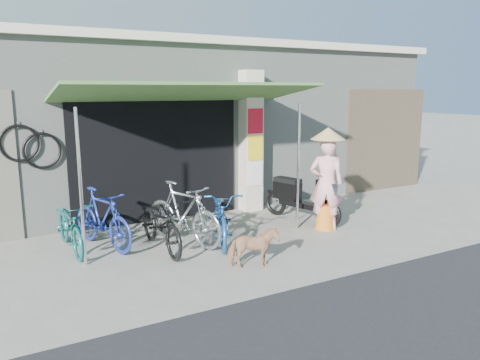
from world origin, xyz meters
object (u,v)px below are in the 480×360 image
bike_black (162,223)px  bike_silver (183,213)px  street_dog (253,248)px  bike_blue (102,219)px  bike_teal (70,226)px  bike_navy (221,215)px  moped (299,197)px  nun (326,180)px

bike_black → bike_silver: bearing=18.6°
street_dog → bike_blue: bearing=58.0°
bike_blue → bike_teal: bearing=153.6°
bike_blue → bike_navy: 1.98m
bike_silver → moped: size_ratio=0.97×
bike_teal → bike_silver: (1.75, -0.51, 0.11)m
bike_silver → moped: bearing=-16.8°
bike_navy → moped: bearing=34.2°
bike_teal → nun: bearing=-15.8°
bike_silver → street_dog: bike_silver is taller
street_dog → bike_silver: bearing=34.0°
bike_black → nun: size_ratio=0.90×
bike_silver → bike_navy: (0.60, -0.25, -0.06)m
moped → nun: 0.84m
bike_teal → bike_silver: bike_silver is taller
nun → bike_silver: bearing=29.9°
nun → bike_teal: bearing=27.7°
bike_silver → bike_teal: bearing=142.8°
bike_navy → moped: size_ratio=0.98×
bike_blue → street_dog: size_ratio=2.27×
bike_blue → bike_navy: (1.86, -0.69, -0.03)m
bike_blue → bike_silver: bearing=-37.9°
bike_teal → street_dog: bike_teal is taller
bike_black → bike_silver: size_ratio=0.97×
bike_teal → moped: (4.32, -0.33, 0.06)m
bike_teal → bike_silver: 1.83m
bike_black → bike_teal: bearing=152.5°
moped → street_dog: bearing=-156.8°
street_dog → moped: moped is taller
bike_teal → bike_navy: 2.48m
bike_black → nun: (3.11, -0.36, 0.49)m
bike_black → bike_navy: size_ratio=0.96×
bike_silver → moped: 2.57m
moped → bike_silver: bearing=167.6°
bike_teal → street_dog: 3.04m
bike_silver → bike_blue: bearing=139.6°
bike_teal → bike_navy: size_ratio=0.90×
street_dog → nun: 2.51m
bike_silver → bike_navy: bike_silver is taller
bike_black → bike_navy: bike_navy is taller
bike_silver → street_dog: 1.64m
bike_navy → bike_silver: bearing=179.4°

